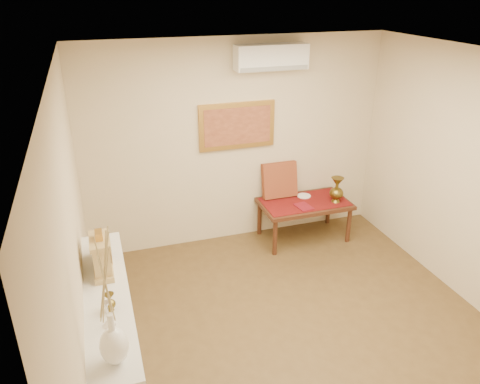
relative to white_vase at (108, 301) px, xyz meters
name	(u,v)px	position (x,y,z in m)	size (l,w,h in m)	color
floor	(305,339)	(1.80, 0.79, -1.48)	(4.50, 4.50, 0.00)	brown
ceiling	(325,65)	(1.80, 0.79, 1.22)	(4.50, 4.50, 0.00)	silver
wall_back	(237,144)	(1.80, 3.04, -0.13)	(4.00, 0.02, 2.70)	beige
wall_left	(77,258)	(-0.20, 0.79, -0.13)	(0.02, 4.50, 2.70)	beige
white_vase	(108,301)	(0.00, 0.00, 0.00)	(0.19, 0.19, 0.99)	white
candlestick	(107,314)	(-0.02, 0.39, -0.39)	(0.10, 0.10, 0.21)	silver
brass_urn_small	(109,300)	(0.00, 0.56, -0.40)	(0.09, 0.09, 0.20)	brown
table_cloth	(305,202)	(2.65, 2.67, -0.92)	(1.14, 0.59, 0.01)	maroon
brass_urn_tall	(337,187)	(3.05, 2.54, -0.71)	(0.19, 0.19, 0.42)	brown
plate	(304,196)	(2.71, 2.82, -0.91)	(0.19, 0.19, 0.01)	white
menu	(304,207)	(2.57, 2.52, -0.91)	(0.18, 0.25, 0.01)	maroon
cushion	(279,180)	(2.39, 2.94, -0.68)	(0.49, 0.10, 0.49)	maroon
display_ledge	(113,341)	(-0.02, 0.79, -0.99)	(0.37, 2.02, 0.98)	silver
mantel_clock	(102,256)	(-0.02, 1.10, -0.32)	(0.17, 0.36, 0.41)	tan
wooden_chest	(101,246)	(-0.02, 1.34, -0.37)	(0.16, 0.21, 0.24)	tan
low_table	(304,206)	(2.65, 2.67, -0.99)	(1.20, 0.70, 0.55)	#462315
painting	(237,126)	(1.80, 3.01, 0.12)	(1.00, 0.06, 0.60)	#BF8E3D
ac_unit	(271,57)	(2.20, 2.91, 0.97)	(0.90, 0.25, 0.30)	white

